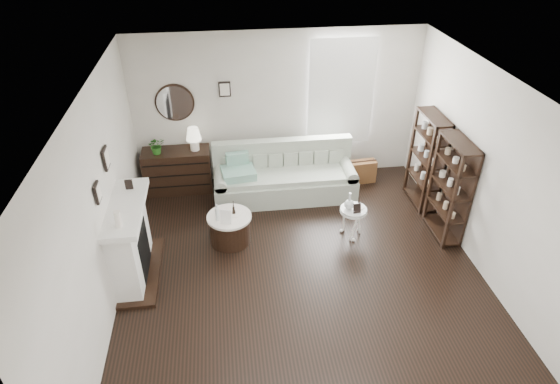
{
  "coord_description": "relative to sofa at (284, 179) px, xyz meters",
  "views": [
    {
      "loc": [
        -0.95,
        -4.85,
        4.56
      ],
      "look_at": [
        -0.21,
        0.8,
        0.87
      ],
      "focal_mm": 30.0,
      "sensor_mm": 36.0,
      "label": 1
    }
  ],
  "objects": [
    {
      "name": "room",
      "position": [
        0.71,
        0.63,
        1.28
      ],
      "size": [
        5.5,
        5.5,
        5.5
      ],
      "color": "black",
      "rests_on": "ground"
    },
    {
      "name": "fireplace",
      "position": [
        -2.34,
        -1.78,
        0.23
      ],
      "size": [
        0.5,
        1.4,
        1.84
      ],
      "color": "white",
      "rests_on": "ground"
    },
    {
      "name": "shelf_unit_far",
      "position": [
        2.3,
        -0.53,
        0.49
      ],
      "size": [
        0.3,
        0.8,
        1.6
      ],
      "color": "black",
      "rests_on": "ground"
    },
    {
      "name": "shelf_unit_near",
      "position": [
        2.3,
        -1.43,
        0.49
      ],
      "size": [
        0.3,
        0.8,
        1.6
      ],
      "color": "black",
      "rests_on": "ground"
    },
    {
      "name": "sofa",
      "position": [
        0.0,
        0.0,
        0.0
      ],
      "size": [
        2.43,
        0.84,
        0.95
      ],
      "color": "#A0A996",
      "rests_on": "ground"
    },
    {
      "name": "quilt",
      "position": [
        -0.8,
        -0.12,
        0.24
      ],
      "size": [
        0.6,
        0.52,
        0.14
      ],
      "primitive_type": "cube",
      "rotation": [
        0.0,
        0.0,
        0.13
      ],
      "color": "#27905F",
      "rests_on": "sofa"
    },
    {
      "name": "suitcase",
      "position": [
        1.41,
        0.22,
        -0.1
      ],
      "size": [
        0.65,
        0.26,
        0.42
      ],
      "primitive_type": "cube",
      "rotation": [
        0.0,
        0.0,
        0.09
      ],
      "color": "brown",
      "rests_on": "ground"
    },
    {
      "name": "dresser",
      "position": [
        -1.85,
        0.39,
        0.08
      ],
      "size": [
        1.16,
        0.5,
        0.78
      ],
      "color": "black",
      "rests_on": "ground"
    },
    {
      "name": "table_lamp",
      "position": [
        -1.51,
        0.39,
        0.67
      ],
      "size": [
        0.29,
        0.29,
        0.41
      ],
      "primitive_type": null,
      "rotation": [
        0.0,
        0.0,
        -0.1
      ],
      "color": "white",
      "rests_on": "dresser"
    },
    {
      "name": "potted_plant",
      "position": [
        -2.14,
        0.35,
        0.61
      ],
      "size": [
        0.33,
        0.3,
        0.3
      ],
      "primitive_type": "imported",
      "rotation": [
        0.0,
        0.0,
        0.28
      ],
      "color": "#235D1A",
      "rests_on": "dresser"
    },
    {
      "name": "drum_table",
      "position": [
        -1.0,
        -1.21,
        -0.08
      ],
      "size": [
        0.67,
        0.67,
        0.47
      ],
      "rotation": [
        0.0,
        0.0,
        -0.18
      ],
      "color": "black",
      "rests_on": "ground"
    },
    {
      "name": "pedestal_table",
      "position": [
        0.88,
        -1.31,
        0.14
      ],
      "size": [
        0.41,
        0.41,
        0.5
      ],
      "rotation": [
        0.0,
        0.0,
        -0.03
      ],
      "color": "white",
      "rests_on": "ground"
    },
    {
      "name": "eiffel_drum",
      "position": [
        -0.92,
        -1.16,
        0.26
      ],
      "size": [
        0.14,
        0.14,
        0.21
      ],
      "primitive_type": null,
      "rotation": [
        0.0,
        0.0,
        -0.2
      ],
      "color": "black",
      "rests_on": "drum_table"
    },
    {
      "name": "bottle_drum",
      "position": [
        -1.17,
        -1.28,
        0.29
      ],
      "size": [
        0.06,
        0.06,
        0.26
      ],
      "primitive_type": "cylinder",
      "color": "silver",
      "rests_on": "drum_table"
    },
    {
      "name": "card_frame_drum",
      "position": [
        -1.04,
        -1.38,
        0.26
      ],
      "size": [
        0.17,
        0.1,
        0.21
      ],
      "primitive_type": "cube",
      "rotation": [
        -0.21,
        0.0,
        -0.26
      ],
      "color": "white",
      "rests_on": "drum_table"
    },
    {
      "name": "eiffel_ped",
      "position": [
        0.96,
        -1.28,
        0.27
      ],
      "size": [
        0.1,
        0.1,
        0.16
      ],
      "primitive_type": null,
      "rotation": [
        0.0,
        0.0,
        0.11
      ],
      "color": "black",
      "rests_on": "pedestal_table"
    },
    {
      "name": "flask_ped",
      "position": [
        0.81,
        -1.29,
        0.33
      ],
      "size": [
        0.15,
        0.15,
        0.28
      ],
      "primitive_type": null,
      "color": "silver",
      "rests_on": "pedestal_table"
    },
    {
      "name": "card_frame_ped",
      "position": [
        0.9,
        -1.42,
        0.26
      ],
      "size": [
        0.12,
        0.06,
        0.15
      ],
      "primitive_type": "cube",
      "rotation": [
        -0.21,
        0.0,
        0.1
      ],
      "color": "black",
      "rests_on": "pedestal_table"
    }
  ]
}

